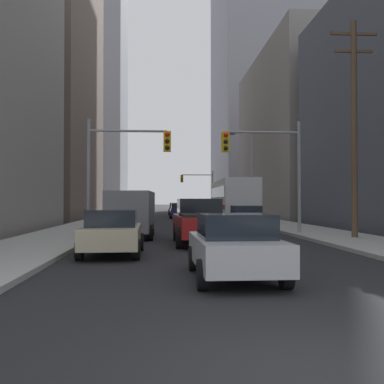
# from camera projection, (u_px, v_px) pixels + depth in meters

# --- Properties ---
(ground_plane) EXTENTS (400.00, 400.00, 0.00)m
(ground_plane) POSITION_uv_depth(u_px,v_px,m) (334.00, 378.00, 4.84)
(ground_plane) COLOR black
(sidewalk_left) EXTENTS (3.65, 160.00, 0.15)m
(sidewalk_left) POSITION_uv_depth(u_px,v_px,m) (118.00, 216.00, 54.29)
(sidewalk_left) COLOR #9E9E99
(sidewalk_left) RESTS_ON ground
(sidewalk_right) EXTENTS (3.65, 160.00, 0.15)m
(sidewalk_right) POSITION_uv_depth(u_px,v_px,m) (234.00, 215.00, 55.17)
(sidewalk_right) COLOR #9E9E99
(sidewalk_right) RESTS_ON ground
(city_bus) EXTENTS (2.79, 11.56, 3.40)m
(city_bus) POSITION_uv_depth(u_px,v_px,m) (233.00, 199.00, 37.45)
(city_bus) COLOR silver
(city_bus) RESTS_ON ground
(pickup_truck_red) EXTENTS (2.20, 5.46, 1.90)m
(pickup_truck_red) POSITION_uv_depth(u_px,v_px,m) (201.00, 222.00, 19.77)
(pickup_truck_red) COLOR maroon
(pickup_truck_red) RESTS_ON ground
(cargo_van_grey) EXTENTS (2.20, 5.28, 2.26)m
(cargo_van_grey) POSITION_uv_depth(u_px,v_px,m) (132.00, 211.00, 23.05)
(cargo_van_grey) COLOR slate
(cargo_van_grey) RESTS_ON ground
(sedan_silver) EXTENTS (1.95, 4.23, 1.52)m
(sedan_silver) POSITION_uv_depth(u_px,v_px,m) (234.00, 246.00, 10.94)
(sedan_silver) COLOR #B7BABF
(sedan_silver) RESTS_ON ground
(sedan_beige) EXTENTS (1.95, 4.23, 1.52)m
(sedan_beige) POSITION_uv_depth(u_px,v_px,m) (113.00, 232.00, 15.68)
(sedan_beige) COLOR #C6B793
(sedan_beige) RESTS_ON ground
(sedan_blue) EXTENTS (1.95, 4.22, 1.52)m
(sedan_blue) POSITION_uv_depth(u_px,v_px,m) (246.00, 218.00, 27.79)
(sedan_blue) COLOR navy
(sedan_blue) RESTS_ON ground
(sedan_navy) EXTENTS (1.95, 4.22, 1.52)m
(sedan_navy) POSITION_uv_depth(u_px,v_px,m) (179.00, 211.00, 47.71)
(sedan_navy) COLOR #141E4C
(sedan_navy) RESTS_ON ground
(sedan_maroon) EXTENTS (1.95, 4.24, 1.52)m
(sedan_maroon) POSITION_uv_depth(u_px,v_px,m) (176.00, 209.00, 58.42)
(sedan_maroon) COLOR maroon
(sedan_maroon) RESTS_ON ground
(traffic_signal_near_left) EXTENTS (4.31, 0.44, 6.00)m
(traffic_signal_near_left) POSITION_uv_depth(u_px,v_px,m) (125.00, 157.00, 24.20)
(traffic_signal_near_left) COLOR gray
(traffic_signal_near_left) RESTS_ON ground
(traffic_signal_near_right) EXTENTS (4.19, 0.44, 6.00)m
(traffic_signal_near_right) POSITION_uv_depth(u_px,v_px,m) (265.00, 158.00, 24.68)
(traffic_signal_near_right) COLOR gray
(traffic_signal_near_right) RESTS_ON ground
(traffic_signal_far_right) EXTENTS (4.62, 0.44, 6.00)m
(traffic_signal_far_right) POSITION_uv_depth(u_px,v_px,m) (199.00, 184.00, 66.08)
(traffic_signal_far_right) COLOR gray
(traffic_signal_far_right) RESTS_ON ground
(utility_pole_right) EXTENTS (2.20, 0.28, 10.10)m
(utility_pole_right) POSITION_uv_depth(u_px,v_px,m) (354.00, 124.00, 21.64)
(utility_pole_right) COLOR brown
(utility_pole_right) RESTS_ON ground
(street_lamp_right) EXTENTS (1.98, 0.32, 7.50)m
(street_lamp_right) POSITION_uv_depth(u_px,v_px,m) (248.00, 167.00, 38.15)
(street_lamp_right) COLOR gray
(street_lamp_right) RESTS_ON ground
(building_left_mid_office) EXTENTS (14.34, 22.87, 31.97)m
(building_left_mid_office) POSITION_uv_depth(u_px,v_px,m) (25.00, 71.00, 51.73)
(building_left_mid_office) COLOR #66564C
(building_left_mid_office) RESTS_ON ground
(building_left_far_tower) EXTENTS (22.37, 19.52, 61.01)m
(building_left_far_tower) POSITION_uv_depth(u_px,v_px,m) (68.00, 57.00, 94.15)
(building_left_far_tower) COLOR #93939E
(building_left_far_tower) RESTS_ON ground
(building_right_mid_block) EXTENTS (15.27, 26.19, 18.30)m
(building_right_mid_block) POSITION_uv_depth(u_px,v_px,m) (324.00, 136.00, 53.85)
(building_right_mid_block) COLOR gray
(building_right_mid_block) RESTS_ON ground
(building_right_far_highrise) EXTENTS (19.79, 28.27, 65.19)m
(building_right_far_highrise) POSITION_uv_depth(u_px,v_px,m) (268.00, 46.00, 93.96)
(building_right_far_highrise) COLOR #93939E
(building_right_far_highrise) RESTS_ON ground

